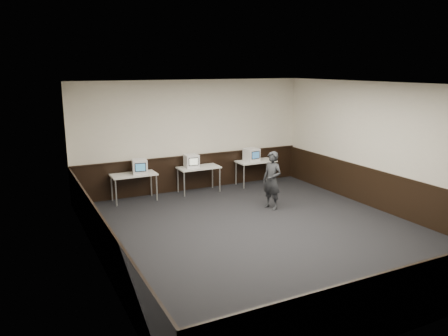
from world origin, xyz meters
The scene contains 18 objects.
floor centered at (0.00, 0.00, 0.00)m, with size 8.00×8.00×0.00m, color black.
ceiling centered at (0.00, 0.00, 3.20)m, with size 8.00×8.00×0.00m, color white.
back_wall centered at (0.00, 4.00, 1.60)m, with size 7.00×7.00×0.00m, color beige.
front_wall centered at (0.00, -4.00, 1.60)m, with size 7.00×7.00×0.00m, color beige.
left_wall centered at (-3.50, 0.00, 1.60)m, with size 8.00×8.00×0.00m, color beige.
right_wall centered at (3.50, 0.00, 1.60)m, with size 8.00×8.00×0.00m, color beige.
wainscot_back centered at (0.00, 3.98, 0.50)m, with size 6.98×0.04×1.00m, color black.
wainscot_front centered at (0.00, -3.98, 0.50)m, with size 6.98×0.04×1.00m, color black.
wainscot_left centered at (-3.48, 0.00, 0.50)m, with size 0.04×7.98×1.00m, color black.
wainscot_right centered at (3.48, 0.00, 0.50)m, with size 0.04×7.98×1.00m, color black.
wainscot_rail centered at (0.00, 3.96, 1.02)m, with size 6.98×0.06×0.04m, color black.
desk_left centered at (-1.90, 3.60, 0.68)m, with size 1.20×0.60×0.75m.
desk_center centered at (0.00, 3.60, 0.68)m, with size 1.20×0.60×0.75m.
desk_right centered at (1.90, 3.60, 0.68)m, with size 1.20×0.60×0.75m.
emac_left centered at (-1.73, 3.57, 0.94)m, with size 0.45×0.47×0.39m.
emac_center centered at (-0.21, 3.62, 0.94)m, with size 0.41×0.43×0.38m.
emac_right centered at (1.76, 3.62, 0.95)m, with size 0.44×0.46×0.39m.
person centered at (1.07, 1.39, 0.74)m, with size 0.54×0.35×1.48m, color #25262A.
Camera 1 is at (-4.79, -7.64, 3.55)m, focal length 35.00 mm.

